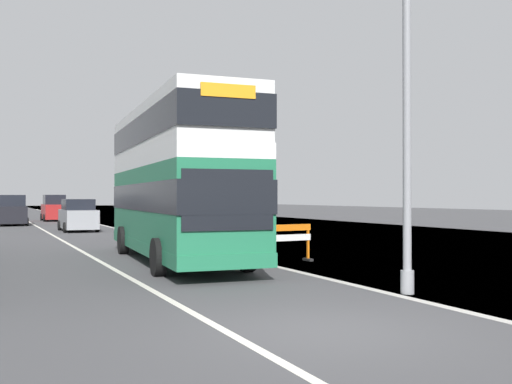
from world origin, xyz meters
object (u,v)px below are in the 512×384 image
(roadworks_barrier, at_px, (290,238))
(car_receding_mid, at_px, (12,211))
(car_receding_far, at_px, (54,209))
(car_oncoming_near, at_px, (78,216))
(double_decker_bus, at_px, (176,180))
(lamppost_foreground, at_px, (407,98))

(roadworks_barrier, xyz_separation_m, car_receding_mid, (-6.98, 30.03, 0.28))
(car_receding_far, bearing_deg, car_receding_mid, -117.27)
(car_oncoming_near, distance_m, car_receding_far, 16.75)
(roadworks_barrier, distance_m, car_receding_far, 37.25)
(roadworks_barrier, xyz_separation_m, car_oncoming_near, (-3.67, 20.35, 0.17))
(roadworks_barrier, relative_size, car_receding_far, 0.35)
(roadworks_barrier, bearing_deg, double_decker_bus, 151.86)
(car_oncoming_near, bearing_deg, roadworks_barrier, -79.77)
(roadworks_barrier, xyz_separation_m, car_receding_far, (-3.33, 37.10, 0.30))
(roadworks_barrier, height_order, car_receding_far, car_receding_far)
(roadworks_barrier, relative_size, car_oncoming_near, 0.35)
(car_oncoming_near, bearing_deg, double_decker_bus, -88.67)
(roadworks_barrier, bearing_deg, car_oncoming_near, 100.23)
(lamppost_foreground, bearing_deg, roadworks_barrier, 84.46)
(double_decker_bus, xyz_separation_m, car_receding_far, (-0.09, 35.37, -1.57))
(double_decker_bus, height_order, car_receding_far, double_decker_bus)
(car_oncoming_near, bearing_deg, car_receding_mid, 108.86)
(lamppost_foreground, relative_size, roadworks_barrier, 5.76)
(lamppost_foreground, xyz_separation_m, roadworks_barrier, (0.63, 6.53, -3.44))
(lamppost_foreground, distance_m, car_receding_mid, 37.24)
(car_receding_far, bearing_deg, double_decker_bus, -89.85)
(double_decker_bus, distance_m, lamppost_foreground, 8.81)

